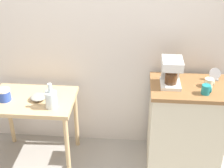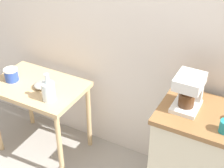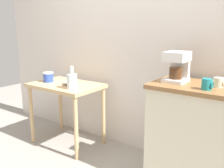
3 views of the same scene
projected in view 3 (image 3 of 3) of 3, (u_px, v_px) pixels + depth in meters
name	position (u px, v px, depth m)	size (l,w,h in m)	color
ground_plane	(116.00, 158.00, 2.71)	(8.00, 8.00, 0.00)	gray
back_wall	(146.00, 24.00, 2.64)	(4.40, 0.10, 2.80)	silver
wooden_table	(66.00, 93.00, 2.94)	(0.81, 0.55, 0.73)	tan
kitchen_counter	(193.00, 136.00, 2.18)	(0.72, 0.51, 0.91)	beige
bowl_stoneware	(69.00, 82.00, 2.86)	(0.15, 0.15, 0.05)	#9E998C
glass_carafe_vase	(72.00, 81.00, 2.67)	(0.11, 0.11, 0.24)	silver
canister_enamel	(48.00, 77.00, 3.01)	(0.12, 0.12, 0.12)	#2D4CAD
coffee_maker	(177.00, 65.00, 2.16)	(0.18, 0.22, 0.26)	white
mug_dark_teal	(207.00, 84.00, 1.90)	(0.08, 0.08, 0.09)	teal
mug_small_cream	(219.00, 82.00, 1.98)	(0.09, 0.08, 0.08)	beige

